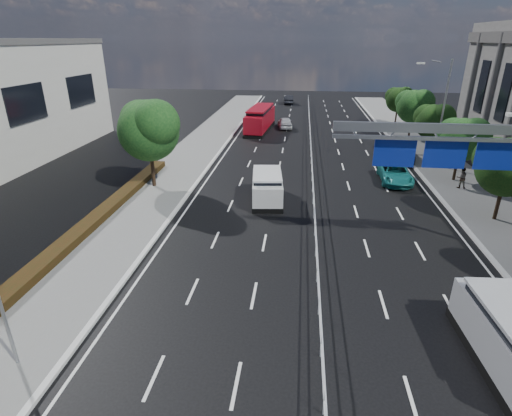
{
  "coord_description": "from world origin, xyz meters",
  "views": [
    {
      "loc": [
        -1.05,
        -9.66,
        10.53
      ],
      "look_at": [
        -3.19,
        9.25,
        2.4
      ],
      "focal_mm": 28.0,
      "sensor_mm": 36.0,
      "label": 1
    }
  ],
  "objects_px": {
    "near_car_silver": "(285,123)",
    "parked_car_teal": "(395,174)",
    "white_minivan": "(267,187)",
    "near_car_dark": "(288,99)",
    "parked_car_dark": "(400,151)",
    "pedestrian_b": "(461,178)",
    "red_bus": "(260,118)",
    "overhead_gantry": "(463,149)"
  },
  "relations": [
    {
      "from": "white_minivan",
      "to": "near_car_dark",
      "type": "height_order",
      "value": "white_minivan"
    },
    {
      "from": "parked_car_teal",
      "to": "white_minivan",
      "type": "bearing_deg",
      "value": -150.43
    },
    {
      "from": "overhead_gantry",
      "to": "pedestrian_b",
      "type": "height_order",
      "value": "overhead_gantry"
    },
    {
      "from": "red_bus",
      "to": "parked_car_dark",
      "type": "xyz_separation_m",
      "value": [
        14.38,
        -11.27,
        -0.69
      ]
    },
    {
      "from": "pedestrian_b",
      "to": "parked_car_dark",
      "type": "bearing_deg",
      "value": -67.93
    },
    {
      "from": "parked_car_teal",
      "to": "pedestrian_b",
      "type": "bearing_deg",
      "value": -13.89
    },
    {
      "from": "red_bus",
      "to": "parked_car_dark",
      "type": "bearing_deg",
      "value": -33.33
    },
    {
      "from": "white_minivan",
      "to": "parked_car_dark",
      "type": "relative_size",
      "value": 0.91
    },
    {
      "from": "red_bus",
      "to": "near_car_silver",
      "type": "distance_m",
      "value": 3.51
    },
    {
      "from": "pedestrian_b",
      "to": "overhead_gantry",
      "type": "bearing_deg",
      "value": 69.98
    },
    {
      "from": "overhead_gantry",
      "to": "near_car_silver",
      "type": "height_order",
      "value": "overhead_gantry"
    },
    {
      "from": "parked_car_dark",
      "to": "parked_car_teal",
      "type": "bearing_deg",
      "value": -99.39
    },
    {
      "from": "parked_car_dark",
      "to": "near_car_silver",
      "type": "bearing_deg",
      "value": 137.22
    },
    {
      "from": "white_minivan",
      "to": "parked_car_teal",
      "type": "height_order",
      "value": "white_minivan"
    },
    {
      "from": "pedestrian_b",
      "to": "near_car_silver",
      "type": "bearing_deg",
      "value": -52.82
    },
    {
      "from": "near_car_dark",
      "to": "pedestrian_b",
      "type": "relative_size",
      "value": 2.73
    },
    {
      "from": "red_bus",
      "to": "pedestrian_b",
      "type": "xyz_separation_m",
      "value": [
        17.1,
        -19.16,
        -0.54
      ]
    },
    {
      "from": "white_minivan",
      "to": "pedestrian_b",
      "type": "relative_size",
      "value": 3.1
    },
    {
      "from": "parked_car_teal",
      "to": "pedestrian_b",
      "type": "height_order",
      "value": "pedestrian_b"
    },
    {
      "from": "near_car_dark",
      "to": "pedestrian_b",
      "type": "bearing_deg",
      "value": 104.5
    },
    {
      "from": "parked_car_dark",
      "to": "white_minivan",
      "type": "bearing_deg",
      "value": -128.69
    },
    {
      "from": "white_minivan",
      "to": "pedestrian_b",
      "type": "distance_m",
      "value": 14.72
    },
    {
      "from": "near_car_silver",
      "to": "pedestrian_b",
      "type": "xyz_separation_m",
      "value": [
        14.11,
        -20.82,
        0.23
      ]
    },
    {
      "from": "pedestrian_b",
      "to": "white_minivan",
      "type": "bearing_deg",
      "value": 18.02
    },
    {
      "from": "white_minivan",
      "to": "parked_car_dark",
      "type": "bearing_deg",
      "value": 39.53
    },
    {
      "from": "near_car_silver",
      "to": "parked_car_teal",
      "type": "bearing_deg",
      "value": 108.34
    },
    {
      "from": "red_bus",
      "to": "near_car_silver",
      "type": "xyz_separation_m",
      "value": [
        2.99,
        1.66,
        -0.77
      ]
    },
    {
      "from": "near_car_silver",
      "to": "parked_car_teal",
      "type": "height_order",
      "value": "near_car_silver"
    },
    {
      "from": "overhead_gantry",
      "to": "white_minivan",
      "type": "bearing_deg",
      "value": 147.87
    },
    {
      "from": "near_car_dark",
      "to": "pedestrian_b",
      "type": "xyz_separation_m",
      "value": [
        14.47,
        -41.38,
        0.22
      ]
    },
    {
      "from": "white_minivan",
      "to": "parked_car_teal",
      "type": "xyz_separation_m",
      "value": [
        9.7,
        5.08,
        -0.33
      ]
    },
    {
      "from": "near_car_dark",
      "to": "overhead_gantry",
      "type": "bearing_deg",
      "value": 96.43
    },
    {
      "from": "near_car_silver",
      "to": "pedestrian_b",
      "type": "relative_size",
      "value": 2.58
    },
    {
      "from": "near_car_silver",
      "to": "white_minivan",
      "type": "bearing_deg",
      "value": 81.94
    },
    {
      "from": "overhead_gantry",
      "to": "white_minivan",
      "type": "xyz_separation_m",
      "value": [
        -9.94,
        6.24,
        -4.6
      ]
    },
    {
      "from": "near_car_dark",
      "to": "pedestrian_b",
      "type": "distance_m",
      "value": 43.84
    },
    {
      "from": "white_minivan",
      "to": "parked_car_dark",
      "type": "distance_m",
      "value": 16.41
    },
    {
      "from": "red_bus",
      "to": "near_car_dark",
      "type": "xyz_separation_m",
      "value": [
        2.63,
        22.23,
        -0.76
      ]
    },
    {
      "from": "white_minivan",
      "to": "near_car_dark",
      "type": "bearing_deg",
      "value": 84.37
    },
    {
      "from": "overhead_gantry",
      "to": "near_car_silver",
      "type": "xyz_separation_m",
      "value": [
        -9.83,
        30.87,
        -4.91
      ]
    },
    {
      "from": "white_minivan",
      "to": "parked_car_dark",
      "type": "xyz_separation_m",
      "value": [
        11.5,
        11.7,
        -0.23
      ]
    },
    {
      "from": "parked_car_teal",
      "to": "pedestrian_b",
      "type": "distance_m",
      "value": 4.71
    }
  ]
}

